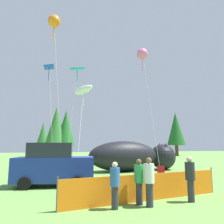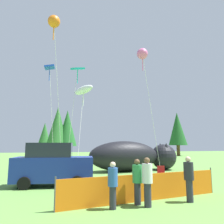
{
  "view_description": "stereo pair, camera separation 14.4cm",
  "coord_description": "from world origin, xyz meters",
  "px_view_note": "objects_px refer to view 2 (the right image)",
  "views": [
    {
      "loc": [
        -4.99,
        -11.61,
        2.14
      ],
      "look_at": [
        -0.65,
        3.09,
        4.5
      ],
      "focal_mm": 35.0,
      "sensor_mm": 36.0,
      "label": 1
    },
    {
      "loc": [
        -4.85,
        -11.65,
        2.14
      ],
      "look_at": [
        -0.65,
        3.09,
        4.5
      ],
      "focal_mm": 35.0,
      "sensor_mm": 36.0,
      "label": 2
    }
  ],
  "objects_px": {
    "kite_white_ghost": "(83,90)",
    "kite_teal_diamond": "(77,71)",
    "parked_car": "(53,165)",
    "folding_chair": "(162,172)",
    "inflatable_cat": "(133,157)",
    "kite_blue_box": "(50,69)",
    "spectator_in_red_shirt": "(137,179)",
    "spectator_in_green_shirt": "(147,180)",
    "spectator_in_yellow_shirt": "(113,183)",
    "kite_pink_octopus": "(142,54)",
    "spectator_in_blue_shirt": "(189,177)",
    "kite_orange_flower": "(54,22)"
  },
  "relations": [
    {
      "from": "spectator_in_blue_shirt",
      "to": "kite_pink_octopus",
      "type": "distance_m",
      "value": 10.23
    },
    {
      "from": "spectator_in_green_shirt",
      "to": "kite_blue_box",
      "type": "distance_m",
      "value": 15.5
    },
    {
      "from": "spectator_in_green_shirt",
      "to": "spectator_in_yellow_shirt",
      "type": "distance_m",
      "value": 1.27
    },
    {
      "from": "spectator_in_yellow_shirt",
      "to": "kite_white_ghost",
      "type": "bearing_deg",
      "value": 88.38
    },
    {
      "from": "spectator_in_red_shirt",
      "to": "kite_pink_octopus",
      "type": "relative_size",
      "value": 0.18
    },
    {
      "from": "spectator_in_yellow_shirt",
      "to": "kite_pink_octopus",
      "type": "relative_size",
      "value": 0.17
    },
    {
      "from": "spectator_in_yellow_shirt",
      "to": "kite_teal_diamond",
      "type": "xyz_separation_m",
      "value": [
        -0.15,
        10.18,
        7.5
      ]
    },
    {
      "from": "parked_car",
      "to": "kite_blue_box",
      "type": "height_order",
      "value": "kite_blue_box"
    },
    {
      "from": "spectator_in_blue_shirt",
      "to": "kite_teal_diamond",
      "type": "xyz_separation_m",
      "value": [
        -3.26,
        10.08,
        7.43
      ]
    },
    {
      "from": "parked_car",
      "to": "spectator_in_red_shirt",
      "type": "height_order",
      "value": "parked_car"
    },
    {
      "from": "kite_orange_flower",
      "to": "kite_white_ghost",
      "type": "bearing_deg",
      "value": 49.95
    },
    {
      "from": "spectator_in_green_shirt",
      "to": "spectator_in_blue_shirt",
      "type": "bearing_deg",
      "value": 5.24
    },
    {
      "from": "spectator_in_red_shirt",
      "to": "spectator_in_blue_shirt",
      "type": "relative_size",
      "value": 0.95
    },
    {
      "from": "spectator_in_green_shirt",
      "to": "spectator_in_yellow_shirt",
      "type": "xyz_separation_m",
      "value": [
        -1.27,
        0.08,
        -0.07
      ]
    },
    {
      "from": "kite_white_ghost",
      "to": "kite_teal_diamond",
      "type": "height_order",
      "value": "kite_teal_diamond"
    },
    {
      "from": "folding_chair",
      "to": "spectator_in_yellow_shirt",
      "type": "distance_m",
      "value": 7.05
    },
    {
      "from": "parked_car",
      "to": "spectator_in_red_shirt",
      "type": "relative_size",
      "value": 2.65
    },
    {
      "from": "spectator_in_green_shirt",
      "to": "kite_white_ghost",
      "type": "distance_m",
      "value": 10.94
    },
    {
      "from": "spectator_in_green_shirt",
      "to": "kite_teal_diamond",
      "type": "height_order",
      "value": "kite_teal_diamond"
    },
    {
      "from": "spectator_in_red_shirt",
      "to": "kite_blue_box",
      "type": "height_order",
      "value": "kite_blue_box"
    },
    {
      "from": "spectator_in_green_shirt",
      "to": "kite_orange_flower",
      "type": "distance_m",
      "value": 11.8
    },
    {
      "from": "spectator_in_red_shirt",
      "to": "spectator_in_blue_shirt",
      "type": "distance_m",
      "value": 2.08
    },
    {
      "from": "kite_white_ghost",
      "to": "kite_orange_flower",
      "type": "bearing_deg",
      "value": -130.05
    },
    {
      "from": "parked_car",
      "to": "spectator_in_red_shirt",
      "type": "bearing_deg",
      "value": -49.05
    },
    {
      "from": "spectator_in_red_shirt",
      "to": "kite_teal_diamond",
      "type": "distance_m",
      "value": 12.44
    },
    {
      "from": "parked_car",
      "to": "folding_chair",
      "type": "bearing_deg",
      "value": 11.0
    },
    {
      "from": "spectator_in_blue_shirt",
      "to": "spectator_in_yellow_shirt",
      "type": "bearing_deg",
      "value": -178.31
    },
    {
      "from": "inflatable_cat",
      "to": "kite_white_ghost",
      "type": "bearing_deg",
      "value": -172.03
    },
    {
      "from": "kite_orange_flower",
      "to": "kite_blue_box",
      "type": "relative_size",
      "value": 1.13
    },
    {
      "from": "folding_chair",
      "to": "spectator_in_blue_shirt",
      "type": "bearing_deg",
      "value": -3.64
    },
    {
      "from": "parked_car",
      "to": "spectator_in_yellow_shirt",
      "type": "height_order",
      "value": "parked_car"
    },
    {
      "from": "kite_orange_flower",
      "to": "kite_teal_diamond",
      "type": "height_order",
      "value": "kite_orange_flower"
    },
    {
      "from": "folding_chair",
      "to": "kite_white_ghost",
      "type": "relative_size",
      "value": 0.13
    },
    {
      "from": "kite_orange_flower",
      "to": "kite_teal_diamond",
      "type": "relative_size",
      "value": 1.21
    },
    {
      "from": "folding_chair",
      "to": "kite_orange_flower",
      "type": "height_order",
      "value": "kite_orange_flower"
    },
    {
      "from": "inflatable_cat",
      "to": "kite_white_ghost",
      "type": "distance_m",
      "value": 7.03
    },
    {
      "from": "spectator_in_yellow_shirt",
      "to": "inflatable_cat",
      "type": "bearing_deg",
      "value": 65.19
    },
    {
      "from": "folding_chair",
      "to": "kite_teal_diamond",
      "type": "height_order",
      "value": "kite_teal_diamond"
    },
    {
      "from": "spectator_in_red_shirt",
      "to": "folding_chair",
      "type": "bearing_deg",
      "value": 53.39
    },
    {
      "from": "inflatable_cat",
      "to": "kite_blue_box",
      "type": "xyz_separation_m",
      "value": [
        -7.17,
        2.3,
        7.93
      ]
    },
    {
      "from": "folding_chair",
      "to": "spectator_in_yellow_shirt",
      "type": "relative_size",
      "value": 0.55
    },
    {
      "from": "kite_blue_box",
      "to": "spectator_in_green_shirt",
      "type": "bearing_deg",
      "value": -73.78
    },
    {
      "from": "kite_orange_flower",
      "to": "kite_teal_diamond",
      "type": "bearing_deg",
      "value": 61.68
    },
    {
      "from": "spectator_in_red_shirt",
      "to": "kite_pink_octopus",
      "type": "distance_m",
      "value": 10.56
    },
    {
      "from": "spectator_in_green_shirt",
      "to": "kite_white_ghost",
      "type": "bearing_deg",
      "value": 96.11
    },
    {
      "from": "inflatable_cat",
      "to": "spectator_in_yellow_shirt",
      "type": "height_order",
      "value": "inflatable_cat"
    },
    {
      "from": "spectator_in_red_shirt",
      "to": "spectator_in_green_shirt",
      "type": "xyz_separation_m",
      "value": [
        0.23,
        -0.37,
        0.04
      ]
    },
    {
      "from": "kite_orange_flower",
      "to": "kite_blue_box",
      "type": "xyz_separation_m",
      "value": [
        -0.21,
        6.21,
        -1.1
      ]
    },
    {
      "from": "parked_car",
      "to": "kite_teal_diamond",
      "type": "relative_size",
      "value": 0.49
    },
    {
      "from": "kite_orange_flower",
      "to": "parked_car",
      "type": "bearing_deg",
      "value": -78.87
    }
  ]
}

